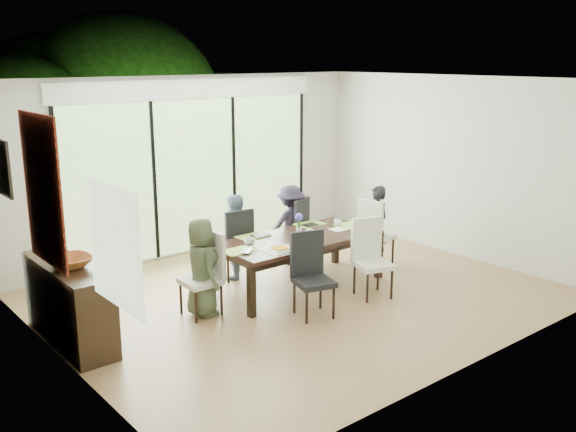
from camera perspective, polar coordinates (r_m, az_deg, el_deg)
floor at (r=8.24m, az=1.11°, el=-7.12°), size 6.00×5.00×0.01m
ceiling at (r=7.69m, az=1.21°, el=12.06°), size 6.00×5.00×0.01m
wall_back at (r=9.87m, az=-8.38°, el=4.45°), size 6.00×0.02×2.70m
wall_front at (r=6.22m, az=16.35°, el=-1.66°), size 6.00×0.02×2.70m
wall_left at (r=6.38m, az=-19.88°, el=-1.55°), size 0.02×5.00×2.70m
wall_right at (r=10.04m, az=14.37°, el=4.33°), size 0.02×5.00×2.70m
glass_doors at (r=9.86m, az=-8.23°, el=3.56°), size 4.20×0.02×2.30m
blinds_header at (r=9.70m, az=-8.47°, el=11.12°), size 4.40×0.06×0.28m
mullion_a at (r=8.97m, az=-19.72°, el=1.83°), size 0.05×0.04×2.30m
mullion_b at (r=9.51m, az=-11.80°, el=3.02°), size 0.05×0.04×2.30m
mullion_c at (r=10.22m, az=-4.84°, el=4.03°), size 0.05×0.04×2.30m
mullion_d at (r=11.06m, az=1.15°, el=4.85°), size 0.05×0.04×2.30m
side_window at (r=5.27m, az=-15.14°, el=-2.68°), size 0.02×0.90×1.00m
deck at (r=10.93m, az=-10.54°, el=-2.23°), size 6.00×1.80×0.10m
rail_top at (r=11.47m, az=-12.62°, el=1.53°), size 6.00×0.08×0.06m
foliage_left at (r=11.60m, az=-23.11°, el=5.35°), size 3.20×3.20×3.20m
foliage_mid at (r=12.88m, az=-14.59°, el=8.40°), size 4.00×4.00×4.00m
foliage_right at (r=13.12m, az=-5.78°, el=6.50°), size 2.80×2.80×2.80m
foliage_far at (r=13.17m, az=-19.82°, el=7.35°), size 3.60×3.60×3.60m
table_top at (r=8.35m, az=0.94°, el=-2.07°), size 2.17×1.00×0.05m
table_apron at (r=8.38m, az=0.94°, el=-2.61°), size 1.99×0.82×0.09m
table_leg_fl at (r=7.51m, az=-3.27°, el=-6.73°), size 0.08×0.08×0.63m
table_leg_fr at (r=8.87m, az=8.08°, el=-3.53°), size 0.08×0.08×0.63m
table_leg_bl at (r=8.18m, az=-6.85°, el=-5.04°), size 0.08×0.08×0.63m
table_leg_br at (r=9.45m, az=4.25°, el=-2.33°), size 0.08×0.08×0.63m
chair_left_end at (r=7.56m, az=-7.81°, el=-5.18°), size 0.42×0.42×1.00m
chair_right_end at (r=9.40m, az=7.93°, el=-1.34°), size 0.48×0.48×1.00m
chair_far_left at (r=8.78m, az=-4.90°, el=-2.36°), size 0.46×0.46×1.00m
chair_far_right at (r=9.36m, az=0.14°, el=-1.26°), size 0.55×0.55×1.00m
chair_near_left at (r=7.46m, az=2.33°, el=-5.33°), size 0.52×0.52×1.00m
chair_near_right at (r=8.13m, az=7.62°, el=-3.80°), size 0.52×0.52×1.00m
person_left_end at (r=7.54m, az=-7.70°, el=-4.54°), size 0.41×0.59×1.17m
person_right_end at (r=9.36m, az=7.86°, el=-0.85°), size 0.46×0.61×1.17m
person_far_left at (r=8.74m, az=-4.84°, el=-1.84°), size 0.56×0.36×1.17m
person_far_right at (r=9.32m, az=0.22°, el=-0.78°), size 0.60×0.43×1.17m
placemat_left at (r=7.79m, az=-4.41°, el=-3.09°), size 0.40×0.29×0.01m
placemat_right at (r=8.97m, az=5.58°, el=-0.81°), size 0.40×0.29×0.01m
placemat_far_l at (r=8.38m, az=-3.18°, el=-1.83°), size 0.40×0.29×0.01m
placemat_far_r at (r=8.98m, az=1.97°, el=-0.72°), size 0.40×0.29×0.01m
placemat_paper at (r=7.79m, az=-0.72°, el=-3.05°), size 0.40×0.29×0.01m
tablet_far_l at (r=8.39m, az=-2.43°, el=-1.73°), size 0.24×0.16×0.01m
tablet_far_r at (r=8.91m, az=1.94°, el=-0.79°), size 0.22×0.15×0.01m
papers at (r=8.76m, az=4.65°, el=-1.15°), size 0.27×0.20×0.00m
platter_base at (r=7.78m, az=-0.72°, el=-2.96°), size 0.24×0.24×0.02m
platter_snacks at (r=7.78m, az=-0.72°, el=-2.84°), size 0.18×0.18×0.01m
vase at (r=8.40m, az=0.98°, el=-1.40°), size 0.07×0.07×0.11m
hyacinth_stems at (r=8.37m, az=0.98°, el=-0.69°), size 0.04×0.04×0.14m
hyacinth_blooms at (r=8.35m, az=0.99°, el=-0.09°), size 0.10×0.10×0.10m
laptop at (r=7.76m, az=-3.38°, el=-3.06°), size 0.35×0.35×0.02m
cup_a at (r=8.03m, az=-3.57°, el=-2.24°), size 0.13×0.13×0.09m
cup_b at (r=8.36m, az=2.17°, el=-1.58°), size 0.10×0.10×0.08m
cup_c at (r=8.92m, az=4.45°, el=-0.58°), size 0.15×0.15×0.09m
book at (r=8.54m, az=2.00°, el=-1.48°), size 0.21×0.24×0.02m
sideboard at (r=7.22m, az=-18.85°, el=-7.37°), size 0.43×1.53×0.86m
bowl at (r=6.97m, az=-18.87°, el=-3.90°), size 0.45×0.45×0.11m
candlestick_base at (r=7.39m, az=-20.10°, el=-3.29°), size 0.10×0.10×0.04m
candlestick_shaft at (r=7.24m, az=-20.50°, el=1.26°), size 0.02×0.02×1.19m
candlestick_pan at (r=7.14m, az=-20.91°, el=5.90°), size 0.10×0.10×0.03m
candle at (r=7.13m, az=-20.95°, el=6.35°), size 0.03×0.03×0.10m
tapestry at (r=6.68m, az=-20.98°, el=2.13°), size 0.02×1.00×1.50m
art_frame at (r=7.90m, az=-24.07°, el=3.93°), size 0.03×0.55×0.65m
art_canvas at (r=7.91m, az=-23.93°, el=3.95°), size 0.01×0.45×0.55m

